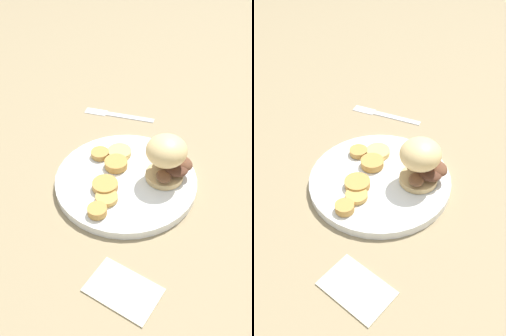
# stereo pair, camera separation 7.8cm
# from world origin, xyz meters

# --- Properties ---
(ground_plane) EXTENTS (4.00, 4.00, 0.00)m
(ground_plane) POSITION_xyz_m (0.00, 0.00, 0.00)
(ground_plane) COLOR #937F5B
(dinner_plate) EXTENTS (0.29, 0.29, 0.02)m
(dinner_plate) POSITION_xyz_m (0.00, 0.00, 0.01)
(dinner_plate) COLOR white
(dinner_plate) RESTS_ON ground_plane
(sandwich) EXTENTS (0.10, 0.10, 0.10)m
(sandwich) POSITION_xyz_m (-0.04, 0.07, 0.07)
(sandwich) COLOR tan
(sandwich) RESTS_ON dinner_plate
(potato_round_0) EXTENTS (0.05, 0.05, 0.01)m
(potato_round_0) POSITION_xyz_m (-0.06, -0.04, 0.02)
(potato_round_0) COLOR #DBB766
(potato_round_0) RESTS_ON dinner_plate
(potato_round_1) EXTENTS (0.04, 0.04, 0.01)m
(potato_round_1) POSITION_xyz_m (0.11, -0.01, 0.03)
(potato_round_1) COLOR #BC8942
(potato_round_1) RESTS_ON dinner_plate
(potato_round_2) EXTENTS (0.04, 0.04, 0.01)m
(potato_round_2) POSITION_xyz_m (-0.04, -0.08, 0.03)
(potato_round_2) COLOR #BC8942
(potato_round_2) RESTS_ON dinner_plate
(potato_round_3) EXTENTS (0.05, 0.05, 0.02)m
(potato_round_3) POSITION_xyz_m (-0.02, -0.03, 0.03)
(potato_round_3) COLOR #BC8942
(potato_round_3) RESTS_ON dinner_plate
(potato_round_4) EXTENTS (0.05, 0.05, 0.01)m
(potato_round_4) POSITION_xyz_m (0.04, -0.02, 0.03)
(potato_round_4) COLOR #BC8942
(potato_round_4) RESTS_ON dinner_plate
(potato_round_5) EXTENTS (0.04, 0.04, 0.01)m
(potato_round_5) POSITION_xyz_m (0.07, -0.01, 0.02)
(potato_round_5) COLOR tan
(potato_round_5) RESTS_ON dinner_plate
(fork) EXTENTS (0.05, 0.18, 0.00)m
(fork) POSITION_xyz_m (-0.22, -0.12, 0.00)
(fork) COLOR silver
(fork) RESTS_ON ground_plane
(napkin) EXTENTS (0.09, 0.12, 0.01)m
(napkin) POSITION_xyz_m (0.22, 0.10, 0.00)
(napkin) COLOR beige
(napkin) RESTS_ON ground_plane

